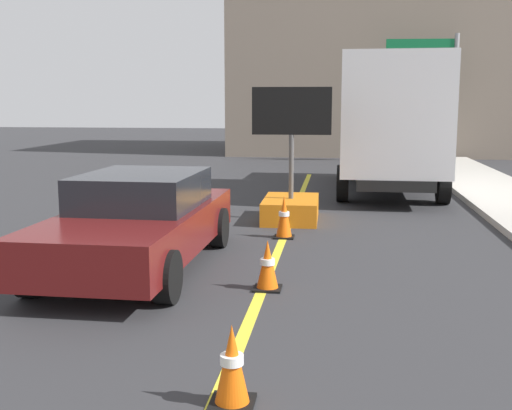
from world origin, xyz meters
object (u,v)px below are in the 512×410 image
object	(u,v)px
traffic_cone_mid_lane	(232,366)
highway_guide_sign	(435,75)
arrow_board_trailer	(291,197)
box_truck	(390,122)
traffic_cone_far_lane	(268,265)
pickup_car	(139,221)
traffic_cone_curbside	(284,217)

from	to	relation	value
traffic_cone_mid_lane	highway_guide_sign	bearing A→B (deg)	78.13
arrow_board_trailer	traffic_cone_mid_lane	bearing A→B (deg)	-89.01
traffic_cone_mid_lane	box_truck	bearing A→B (deg)	80.29
traffic_cone_far_lane	arrow_board_trailer	bearing A→B (deg)	90.81
arrow_board_trailer	pickup_car	size ratio (longest dim) A/B	0.58
arrow_board_trailer	traffic_cone_far_lane	xyz separation A→B (m)	(0.07, -4.96, -0.16)
arrow_board_trailer	box_truck	world-z (taller)	box_truck
highway_guide_sign	box_truck	bearing A→B (deg)	-104.91
traffic_cone_mid_lane	traffic_cone_curbside	size ratio (longest dim) A/B	0.88
highway_guide_sign	traffic_cone_curbside	size ratio (longest dim) A/B	6.50
arrow_board_trailer	highway_guide_sign	bearing A→B (deg)	70.61
traffic_cone_far_lane	traffic_cone_curbside	distance (m)	3.21
pickup_car	traffic_cone_far_lane	distance (m)	2.20
arrow_board_trailer	traffic_cone_far_lane	distance (m)	4.97
box_truck	traffic_cone_mid_lane	xyz separation A→B (m)	(-2.15, -12.58, -1.56)
traffic_cone_mid_lane	traffic_cone_curbside	world-z (taller)	traffic_cone_curbside
box_truck	traffic_cone_far_lane	bearing A→B (deg)	-103.37
box_truck	traffic_cone_far_lane	xyz separation A→B (m)	(-2.22, -9.36, -1.57)
pickup_car	highway_guide_sign	xyz separation A→B (m)	(6.53, 17.22, 2.73)
traffic_cone_mid_lane	traffic_cone_curbside	bearing A→B (deg)	91.15
arrow_board_trailer	box_truck	distance (m)	5.15
highway_guide_sign	traffic_cone_mid_lane	size ratio (longest dim) A/B	7.40
box_truck	pickup_car	world-z (taller)	box_truck
box_truck	traffic_cone_mid_lane	distance (m)	12.86
traffic_cone_mid_lane	traffic_cone_far_lane	size ratio (longest dim) A/B	1.03
pickup_car	traffic_cone_far_lane	size ratio (longest dim) A/B	7.18
traffic_cone_far_lane	highway_guide_sign	bearing A→B (deg)	75.89
box_truck	highway_guide_sign	distance (m)	9.17
arrow_board_trailer	traffic_cone_mid_lane	distance (m)	8.19
arrow_board_trailer	traffic_cone_curbside	size ratio (longest dim) A/B	3.51
arrow_board_trailer	pickup_car	distance (m)	4.52
box_truck	traffic_cone_mid_lane	bearing A→B (deg)	-99.71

